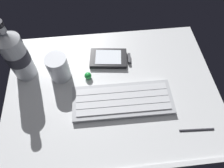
% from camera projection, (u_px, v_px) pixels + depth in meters
% --- Properties ---
extents(ground_plane, '(0.64, 0.48, 0.03)m').
position_uv_depth(ground_plane, '(112.00, 91.00, 0.63)').
color(ground_plane, '#B7BABC').
extents(keyboard, '(0.29, 0.11, 0.02)m').
position_uv_depth(keyboard, '(123.00, 100.00, 0.59)').
color(keyboard, '#93969B').
rests_on(keyboard, ground_plane).
extents(handheld_device, '(0.13, 0.09, 0.02)m').
position_uv_depth(handheld_device, '(110.00, 58.00, 0.68)').
color(handheld_device, black).
rests_on(handheld_device, ground_plane).
extents(juice_cup, '(0.06, 0.06, 0.09)m').
position_uv_depth(juice_cup, '(59.00, 68.00, 0.62)').
color(juice_cup, silver).
rests_on(juice_cup, ground_plane).
extents(water_bottle, '(0.07, 0.07, 0.21)m').
position_uv_depth(water_bottle, '(16.00, 55.00, 0.58)').
color(water_bottle, silver).
rests_on(water_bottle, ground_plane).
extents(trackball_mouse, '(0.02, 0.02, 0.02)m').
position_uv_depth(trackball_mouse, '(88.00, 76.00, 0.63)').
color(trackball_mouse, '#198C33').
rests_on(trackball_mouse, ground_plane).
extents(stylus_pen, '(0.10, 0.01, 0.01)m').
position_uv_depth(stylus_pen, '(197.00, 130.00, 0.55)').
color(stylus_pen, '#26262B').
rests_on(stylus_pen, ground_plane).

